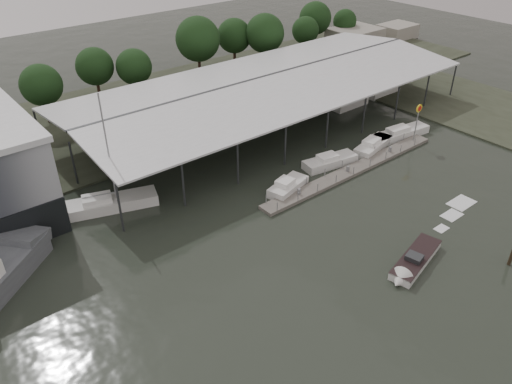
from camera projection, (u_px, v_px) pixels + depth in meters
ground at (326, 265)px, 45.70m from camera, size 200.00×200.00×0.00m
land_strip_far at (119, 119)px, 73.18m from camera, size 140.00×30.00×0.30m
land_strip_east at (484, 109)px, 76.33m from camera, size 20.00×60.00×0.30m
covered_boat_shed at (269, 80)px, 69.91m from camera, size 58.24×24.00×6.96m
floating_dock at (353, 170)px, 60.19m from camera, size 28.00×2.00×1.40m
shell_fuel_sign at (418, 116)px, 64.64m from camera, size 1.10×0.18×5.55m
distant_commercial_buildings at (368, 36)px, 105.67m from camera, size 22.00×8.00×4.00m
white_sailboat at (111, 203)px, 53.22m from camera, size 9.74×5.46×13.15m
speedboat_underway at (413, 263)px, 45.28m from camera, size 18.85×6.03×2.00m
moored_cruiser_0 at (288, 186)px, 56.19m from camera, size 5.76×3.48×1.70m
moored_cruiser_1 at (330, 161)px, 61.20m from camera, size 7.28×3.39×1.70m
moored_cruiser_2 at (373, 145)px, 64.84m from camera, size 7.12×3.61×1.70m
moored_cruiser_3 at (399, 133)px, 67.89m from camera, size 9.45×3.45×1.70m
horizon_tree_line at (224, 40)px, 86.47m from camera, size 68.69×11.27×11.14m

